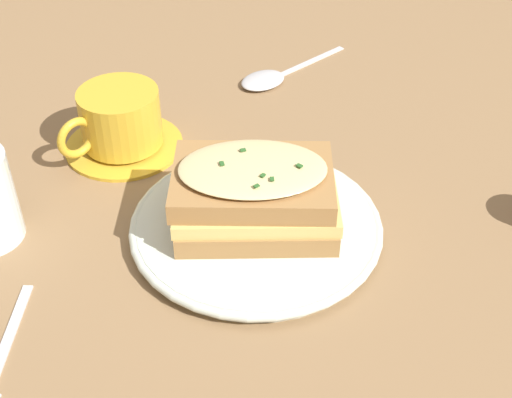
{
  "coord_description": "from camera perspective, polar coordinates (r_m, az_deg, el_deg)",
  "views": [
    {
      "loc": [
        0.51,
        -0.18,
        0.46
      ],
      "look_at": [
        0.03,
        -0.02,
        0.04
      ],
      "focal_mm": 50.0,
      "sensor_mm": 36.0,
      "label": 1
    }
  ],
  "objects": [
    {
      "name": "dinner_plate",
      "position": [
        0.68,
        0.0,
        -2.21
      ],
      "size": [
        0.24,
        0.24,
        0.02
      ],
      "color": "silver",
      "rests_on": "ground_plane"
    },
    {
      "name": "spoon",
      "position": [
        0.92,
        1.0,
        9.65
      ],
      "size": [
        0.09,
        0.17,
        0.01
      ],
      "rotation": [
        0.0,
        0.0,
        3.53
      ],
      "color": "silver",
      "rests_on": "ground_plane"
    },
    {
      "name": "ground_plane",
      "position": [
        0.71,
        0.4,
        -1.02
      ],
      "size": [
        2.4,
        2.4,
        0.0
      ],
      "primitive_type": "plane",
      "color": "olive"
    },
    {
      "name": "teacup_with_saucer",
      "position": [
        0.79,
        -10.83,
        5.98
      ],
      "size": [
        0.13,
        0.14,
        0.07
      ],
      "rotation": [
        0.0,
        0.0,
        5.16
      ],
      "color": "gold",
      "rests_on": "ground_plane"
    },
    {
      "name": "sandwich",
      "position": [
        0.66,
        -0.12,
        0.37
      ],
      "size": [
        0.15,
        0.17,
        0.06
      ],
      "rotation": [
        0.0,
        0.0,
        4.4
      ],
      "color": "#A37542",
      "rests_on": "dinner_plate"
    }
  ]
}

